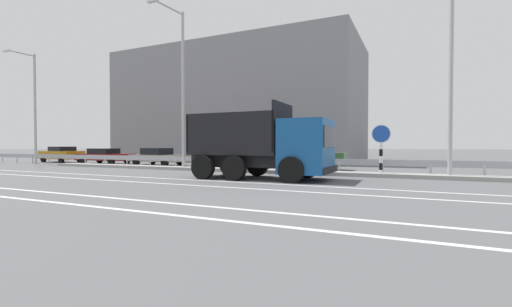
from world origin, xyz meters
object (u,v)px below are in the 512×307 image
Objects in this scene: street_lamp_0 at (33,103)px; parked_car_0 at (62,154)px; dump_truck at (277,150)px; street_lamp_1 at (181,82)px; median_road_sign at (381,148)px; parked_car_4 at (308,157)px; parked_car_3 at (230,156)px; street_lamp_2 at (451,55)px; parked_car_1 at (105,156)px; parked_car_2 at (158,156)px.

parked_car_0 is (-1.33, 3.29, -4.09)m from street_lamp_0.
street_lamp_1 is (-7.51, 3.11, 4.07)m from dump_truck.
median_road_sign is 26.04m from street_lamp_0.
street_lamp_1 reaches higher than dump_truck.
street_lamp_1 is 9.03m from parked_car_4.
street_lamp_1 is at bearing -31.29° from parked_car_3.
parked_car_4 is at bearing 155.67° from street_lamp_2.
parked_car_0 is 22.62m from parked_car_4.
street_lamp_0 is 28.63m from street_lamp_2.
parked_car_1 is 1.00× the size of parked_car_3.
dump_truck is at bearing -22.50° from street_lamp_1.
parked_car_4 is (22.62, 0.12, 0.03)m from parked_car_0.
dump_truck is 13.59m from parked_car_2.
parked_car_4 is (5.32, 0.28, -0.02)m from parked_car_3.
parked_car_0 is 11.10m from parked_car_2.
median_road_sign is 4.94m from street_lamp_2.
parked_car_3 is (11.57, 0.15, 0.12)m from parked_car_1.
parked_car_3 is at bearing 86.88° from parked_car_1.
street_lamp_0 is 11.07m from parked_car_2.
street_lamp_1 reaches higher than parked_car_4.
street_lamp_1 reaches higher than parked_car_0.
parked_car_3 is at bearing -138.15° from dump_truck.
parked_car_2 is 0.94× the size of parked_car_3.
street_lamp_0 is 1.79× the size of parked_car_1.
parked_car_2 is at bearing 88.78° from parked_car_4.
median_road_sign is 0.25× the size of street_lamp_2.
dump_truck is at bearing -8.11° from street_lamp_0.
dump_truck is 1.37× the size of parked_car_4.
street_lamp_2 reaches higher than street_lamp_1.
dump_truck is 1.50× the size of parked_car_0.
parked_car_0 is at bearing 87.70° from parked_car_4.
median_road_sign reaches higher than parked_car_1.
parked_car_0 reaches higher than parked_car_1.
parked_car_2 is at bearing -87.78° from parked_car_0.
street_lamp_1 is at bearing -98.83° from parked_car_0.
street_lamp_0 is 2.03× the size of parked_car_0.
parked_car_0 is at bearing 173.91° from street_lamp_2.
dump_truck is 6.56m from parked_car_4.
parked_car_1 is at bearing 173.19° from street_lamp_2.
median_road_sign is 0.57× the size of parked_car_0.
dump_truck is at bearing 66.88° from parked_car_1.
street_lamp_0 is 16.77m from parked_car_3.
parked_car_3 is at bearing 166.49° from street_lamp_2.
street_lamp_0 is at bearing -180.00° from street_lamp_1.
parked_car_3 reaches higher than parked_car_2.
street_lamp_2 is 2.04× the size of parked_car_3.
street_lamp_1 is at bearing 57.42° from parked_car_2.
median_road_sign is 0.52× the size of parked_car_4.
parked_car_2 is (-16.04, 3.09, -0.67)m from median_road_sign.
street_lamp_2 is 2.18× the size of parked_car_2.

